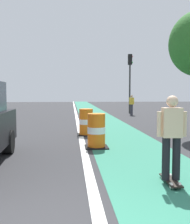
# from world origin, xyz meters

# --- Properties ---
(bike_lane_strip) EXTENTS (2.50, 80.00, 0.01)m
(bike_lane_strip) POSITION_xyz_m (2.40, 12.00, 0.00)
(bike_lane_strip) COLOR #2D755B
(bike_lane_strip) RESTS_ON ground
(lane_divider_stripe) EXTENTS (0.20, 80.00, 0.01)m
(lane_divider_stripe) POSITION_xyz_m (0.90, 12.00, 0.01)
(lane_divider_stripe) COLOR silver
(lane_divider_stripe) RESTS_ON ground
(skateboarder_on_lane) EXTENTS (0.57, 0.81, 1.69)m
(skateboarder_on_lane) POSITION_xyz_m (2.42, 1.90, 0.91)
(skateboarder_on_lane) COLOR black
(skateboarder_on_lane) RESTS_ON ground
(traffic_barrel_front) EXTENTS (0.73, 0.73, 1.09)m
(traffic_barrel_front) POSITION_xyz_m (1.32, 5.34, 0.53)
(traffic_barrel_front) COLOR orange
(traffic_barrel_front) RESTS_ON ground
(traffic_barrel_mid) EXTENTS (0.73, 0.73, 1.09)m
(traffic_barrel_mid) POSITION_xyz_m (1.13, 7.85, 0.53)
(traffic_barrel_mid) COLOR orange
(traffic_barrel_mid) RESTS_ON ground
(traffic_light_corner) EXTENTS (0.41, 0.32, 5.10)m
(traffic_light_corner) POSITION_xyz_m (5.61, 19.61, 3.50)
(traffic_light_corner) COLOR #2D2D2D
(traffic_light_corner) RESTS_ON ground
(pedestrian_crossing) EXTENTS (0.34, 0.20, 1.61)m
(pedestrian_crossing) POSITION_xyz_m (5.24, 17.29, 0.86)
(pedestrian_crossing) COLOR #33333D
(pedestrian_crossing) RESTS_ON ground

